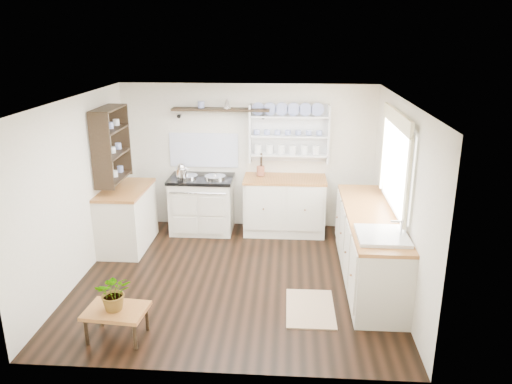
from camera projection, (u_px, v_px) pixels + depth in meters
floor at (236, 278)px, 6.50m from camera, size 4.00×3.80×0.01m
wall_back at (248, 157)px, 7.94m from camera, size 4.00×0.02×2.30m
wall_right at (400, 198)px, 6.01m from camera, size 0.02×3.80×2.30m
wall_left at (77, 191)px, 6.27m from camera, size 0.02×3.80×2.30m
ceiling at (233, 100)px, 5.79m from camera, size 4.00×3.80×0.01m
window at (396, 161)px, 6.03m from camera, size 0.08×1.55×1.22m
aga_cooker at (202, 204)px, 7.89m from camera, size 1.00×0.69×0.92m
back_cabinets at (284, 205)px, 7.83m from camera, size 1.27×0.63×0.90m
right_cabinets at (369, 246)px, 6.34m from camera, size 0.62×2.43×0.90m
belfast_sink at (381, 246)px, 5.52m from camera, size 0.55×0.60×0.45m
left_cabinets at (127, 217)px, 7.32m from camera, size 0.62×1.13×0.90m
plate_rack at (289, 133)px, 7.74m from camera, size 1.20×0.22×0.90m
high_shelf at (221, 110)px, 7.62m from camera, size 1.50×0.29×0.16m
left_shelving at (111, 144)px, 6.99m from camera, size 0.28×0.80×1.05m
kettle at (181, 170)px, 7.62m from camera, size 0.17×0.17×0.20m
utensil_crock at (261, 171)px, 7.77m from camera, size 0.12×0.12×0.14m
center_table at (116, 313)px, 5.15m from camera, size 0.65×0.49×0.34m
potted_plant at (114, 292)px, 5.08m from camera, size 0.43×0.39×0.40m
floor_rug at (310, 308)px, 5.77m from camera, size 0.56×0.85×0.02m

